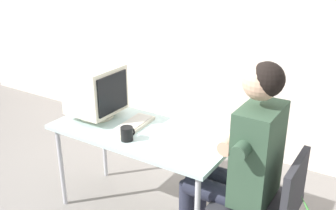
# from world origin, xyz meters

# --- Properties ---
(wall_back) EXTENTS (8.00, 0.10, 3.00)m
(wall_back) POSITION_xyz_m (0.30, 1.40, 1.50)
(wall_back) COLOR beige
(wall_back) RESTS_ON ground_plane
(desk) EXTENTS (1.34, 0.63, 0.72)m
(desk) POSITION_xyz_m (0.00, 0.00, 0.66)
(desk) COLOR #B7B7BC
(desk) RESTS_ON ground_plane
(crt_monitor) EXTENTS (0.35, 0.38, 0.41)m
(crt_monitor) POSITION_xyz_m (-0.44, 0.02, 0.94)
(crt_monitor) COLOR beige
(crt_monitor) RESTS_ON desk
(keyboard) EXTENTS (0.18, 0.43, 0.03)m
(keyboard) POSITION_xyz_m (-0.09, 0.01, 0.73)
(keyboard) COLOR beige
(keyboard) RESTS_ON desk
(office_chair) EXTENTS (0.48, 0.48, 0.83)m
(office_chair) POSITION_xyz_m (0.97, -0.03, 0.49)
(office_chair) COLOR #4C4C51
(office_chair) RESTS_ON ground_plane
(person_seated) EXTENTS (0.72, 0.58, 1.38)m
(person_seated) POSITION_xyz_m (0.79, -0.03, 0.76)
(person_seated) COLOR #334C38
(person_seated) RESTS_ON ground_plane
(desk_mug) EXTENTS (0.09, 0.10, 0.10)m
(desk_mug) POSITION_xyz_m (0.01, -0.17, 0.77)
(desk_mug) COLOR black
(desk_mug) RESTS_ON desk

